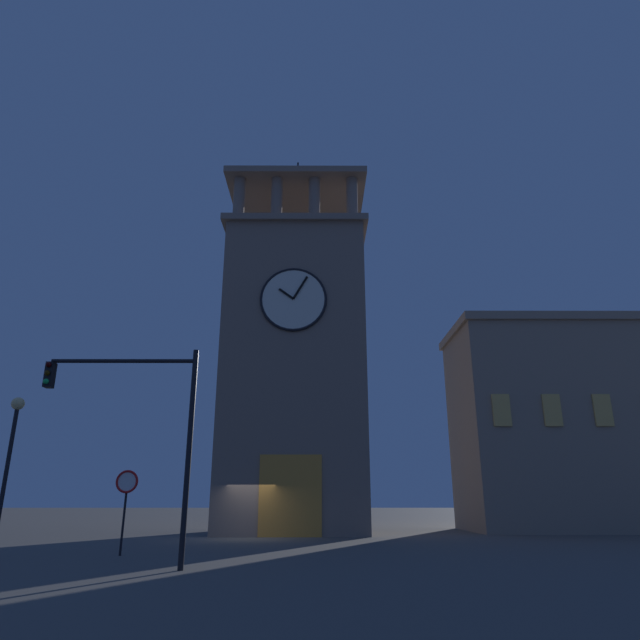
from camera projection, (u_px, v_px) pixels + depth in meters
name	position (u px, v px, depth m)	size (l,w,h in m)	color
ground_plane	(246.00, 539.00, 26.17)	(200.00, 200.00, 0.00)	#56544F
clocktower	(295.00, 368.00, 33.39)	(8.77, 7.38, 23.89)	gray
adjacent_wing_building	(599.00, 424.00, 34.16)	(17.53, 7.38, 12.43)	gray
traffic_signal_near	(142.00, 415.00, 15.79)	(4.44, 0.41, 6.03)	black
street_lamp	(11.00, 443.00, 18.68)	(0.44, 0.44, 5.18)	black
no_horn_sign	(126.00, 488.00, 18.98)	(0.78, 0.14, 2.77)	black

